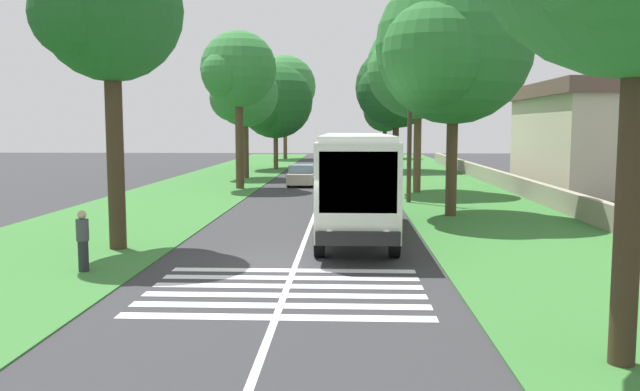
{
  "coord_description": "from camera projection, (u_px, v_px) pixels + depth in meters",
  "views": [
    {
      "loc": [
        -19.09,
        -1.49,
        4.0
      ],
      "look_at": [
        3.58,
        -0.54,
        1.6
      ],
      "focal_mm": 36.48,
      "sensor_mm": 36.0,
      "label": 1
    }
  ],
  "objects": [
    {
      "name": "centre_line",
      "position": [
        319.0,
        203.0,
        34.35
      ],
      "size": [
        110.0,
        0.16,
        0.01
      ],
      "primitive_type": "cube",
      "color": "silver",
      "rests_on": "ground"
    },
    {
      "name": "trailing_car_3",
      "position": [
        353.0,
        161.0,
        62.82
      ],
      "size": [
        4.3,
        1.78,
        1.43
      ],
      "color": "#B21E1E",
      "rests_on": "ground"
    },
    {
      "name": "trailing_car_0",
      "position": [
        301.0,
        176.0,
        44.51
      ],
      "size": [
        4.3,
        1.78,
        1.43
      ],
      "color": "#B7A893",
      "rests_on": "ground"
    },
    {
      "name": "zebra_crossing",
      "position": [
        286.0,
        290.0,
        15.94
      ],
      "size": [
        4.95,
        6.8,
        0.01
      ],
      "color": "silver",
      "rests_on": "ground"
    },
    {
      "name": "trailing_car_2",
      "position": [
        348.0,
        165.0,
        56.4
      ],
      "size": [
        4.3,
        1.78,
        1.43
      ],
      "color": "#145933",
      "rests_on": "ground"
    },
    {
      "name": "pedestrian",
      "position": [
        83.0,
        240.0,
        17.81
      ],
      "size": [
        0.34,
        0.34,
        1.69
      ],
      "color": "#26262D",
      "rests_on": "grass_verge_left"
    },
    {
      "name": "roadside_building",
      "position": [
        593.0,
        136.0,
        41.06
      ],
      "size": [
        13.47,
        7.67,
        6.73
      ],
      "color": "beige",
      "rests_on": "ground"
    },
    {
      "name": "roadside_tree_left_0",
      "position": [
        284.0,
        88.0,
        79.81
      ],
      "size": [
        8.7,
        7.58,
        12.7
      ],
      "color": "brown",
      "rests_on": "grass_verge_left"
    },
    {
      "name": "coach_bus",
      "position": [
        356.0,
        178.0,
        23.73
      ],
      "size": [
        11.16,
        2.62,
        3.73
      ],
      "color": "silver",
      "rests_on": "ground"
    },
    {
      "name": "grass_verge_right",
      "position": [
        475.0,
        203.0,
        34.01
      ],
      "size": [
        120.0,
        8.0,
        0.04
      ],
      "primitive_type": "cube",
      "color": "#387533",
      "rests_on": "ground"
    },
    {
      "name": "roadside_tree_right_0",
      "position": [
        394.0,
        89.0,
        58.39
      ],
      "size": [
        8.56,
        7.38,
        11.21
      ],
      "color": "#3D2D1E",
      "rests_on": "grass_verge_right"
    },
    {
      "name": "roadside_tree_right_2",
      "position": [
        384.0,
        111.0,
        81.66
      ],
      "size": [
        6.58,
        5.49,
        8.81
      ],
      "color": "#3D2D1E",
      "rests_on": "grass_verge_right"
    },
    {
      "name": "utility_pole",
      "position": [
        410.0,
        123.0,
        33.86
      ],
      "size": [
        0.24,
        1.4,
        8.08
      ],
      "color": "#473828",
      "rests_on": "grass_verge_right"
    },
    {
      "name": "roadside_tree_right_3",
      "position": [
        415.0,
        71.0,
        38.9
      ],
      "size": [
        7.68,
        6.22,
        10.6
      ],
      "color": "brown",
      "rests_on": "grass_verge_right"
    },
    {
      "name": "roadside_tree_left_3",
      "position": [
        108.0,
        14.0,
        20.49
      ],
      "size": [
        5.12,
        4.55,
        9.94
      ],
      "color": "#3D2D1E",
      "rests_on": "grass_verge_left"
    },
    {
      "name": "roadside_tree_right_1",
      "position": [
        450.0,
        50.0,
        28.47
      ],
      "size": [
        8.27,
        6.87,
        10.93
      ],
      "color": "#4C3826",
      "rests_on": "grass_verge_right"
    },
    {
      "name": "trailing_car_1",
      "position": [
        349.0,
        170.0,
        50.59
      ],
      "size": [
        4.3,
        1.78,
        1.43
      ],
      "color": "navy",
      "rests_on": "ground"
    },
    {
      "name": "trailing_minibus_0",
      "position": [
        351.0,
        149.0,
        73.72
      ],
      "size": [
        6.0,
        2.14,
        2.53
      ],
      "color": "silver",
      "rests_on": "ground"
    },
    {
      "name": "grass_verge_left",
      "position": [
        166.0,
        202.0,
        34.69
      ],
      "size": [
        120.0,
        8.0,
        0.04
      ],
      "primitive_type": "cube",
      "color": "#387533",
      "rests_on": "ground"
    },
    {
      "name": "ground",
      "position": [
        297.0,
        261.0,
        19.45
      ],
      "size": [
        160.0,
        160.0,
        0.0
      ],
      "primitive_type": "plane",
      "color": "#333335"
    },
    {
      "name": "roadside_tree_left_2",
      "position": [
        244.0,
        96.0,
        49.95
      ],
      "size": [
        6.22,
        5.07,
        9.03
      ],
      "color": "#4C3826",
      "rests_on": "grass_verge_left"
    },
    {
      "name": "roadside_tree_left_4",
      "position": [
        274.0,
        103.0,
        60.83
      ],
      "size": [
        8.58,
        6.96,
        9.84
      ],
      "color": "brown",
      "rests_on": "grass_verge_left"
    },
    {
      "name": "roadside_wall",
      "position": [
        516.0,
        185.0,
        38.78
      ],
      "size": [
        70.0,
        0.4,
        1.04
      ],
      "primitive_type": "cube",
      "color": "#9E937F",
      "rests_on": "grass_verge_right"
    },
    {
      "name": "roadside_tree_left_1",
      "position": [
        238.0,
        72.0,
        41.48
      ],
      "size": [
        5.85,
        4.83,
        10.03
      ],
      "color": "#4C3826",
      "rests_on": "grass_verge_left"
    }
  ]
}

